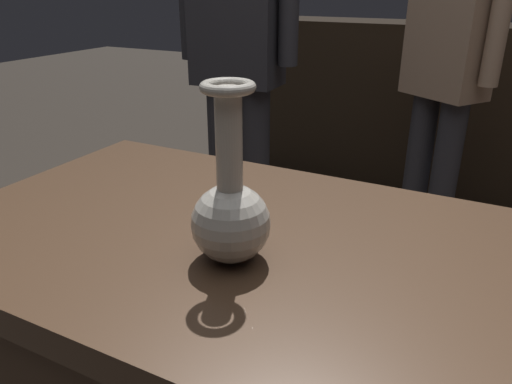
# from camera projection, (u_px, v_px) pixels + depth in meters

# --- Properties ---
(back_display_shelf) EXTENTS (2.60, 0.40, 0.99)m
(back_display_shelf) POSITION_uv_depth(u_px,v_px,m) (444.00, 118.00, 2.70)
(back_display_shelf) COLOR black
(back_display_shelf) RESTS_ON ground_plane
(vase_centerpiece) EXTENTS (0.12, 0.12, 0.27)m
(vase_centerpiece) POSITION_uv_depth(u_px,v_px,m) (231.00, 210.00, 0.71)
(vase_centerpiece) COLOR gray
(vase_centerpiece) RESTS_ON display_plinth
(shelf_vase_far_left) EXTENTS (0.07, 0.07, 0.14)m
(shelf_vase_far_left) POSITION_uv_depth(u_px,v_px,m) (279.00, 9.00, 2.96)
(shelf_vase_far_left) COLOR #E55B1E
(shelf_vase_far_left) RESTS_ON back_display_shelf
(shelf_vase_center) EXTENTS (0.10, 0.10, 0.16)m
(shelf_vase_center) POSITION_uv_depth(u_px,v_px,m) (461.00, 6.00, 2.45)
(shelf_vase_center) COLOR #477A38
(shelf_vase_center) RESTS_ON back_display_shelf
(visitor_center_back) EXTENTS (0.40, 0.33, 1.53)m
(visitor_center_back) POSITION_uv_depth(u_px,v_px,m) (447.00, 61.00, 1.94)
(visitor_center_back) COLOR #232328
(visitor_center_back) RESTS_ON ground_plane
(visitor_near_left) EXTENTS (0.47, 0.19, 1.68)m
(visitor_near_left) POSITION_uv_depth(u_px,v_px,m) (237.00, 39.00, 1.78)
(visitor_near_left) COLOR #232328
(visitor_near_left) RESTS_ON ground_plane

